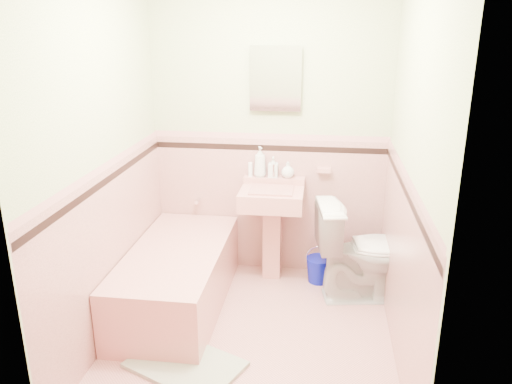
# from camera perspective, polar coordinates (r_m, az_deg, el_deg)

# --- Properties ---
(floor) EXTENTS (2.20, 2.20, 0.00)m
(floor) POSITION_cam_1_polar(r_m,az_deg,el_deg) (3.81, -0.53, -15.65)
(floor) COLOR tan
(floor) RESTS_ON ground
(wall_back) EXTENTS (2.50, 0.00, 2.50)m
(wall_back) POSITION_cam_1_polar(r_m,az_deg,el_deg) (4.34, 1.52, 6.66)
(wall_back) COLOR beige
(wall_back) RESTS_ON ground
(wall_front) EXTENTS (2.50, 0.00, 2.50)m
(wall_front) POSITION_cam_1_polar(r_m,az_deg,el_deg) (2.25, -4.64, -4.71)
(wall_front) COLOR beige
(wall_front) RESTS_ON ground
(wall_left) EXTENTS (0.00, 2.50, 2.50)m
(wall_left) POSITION_cam_1_polar(r_m,az_deg,el_deg) (3.55, -16.78, 3.25)
(wall_left) COLOR beige
(wall_left) RESTS_ON ground
(wall_right) EXTENTS (0.00, 2.50, 2.50)m
(wall_right) POSITION_cam_1_polar(r_m,az_deg,el_deg) (3.29, 16.94, 2.03)
(wall_right) COLOR beige
(wall_right) RESTS_ON ground
(wainscot_back) EXTENTS (2.00, 0.00, 2.00)m
(wainscot_back) POSITION_cam_1_polar(r_m,az_deg,el_deg) (4.50, 1.44, -1.50)
(wainscot_back) COLOR #D0918C
(wainscot_back) RESTS_ON ground
(wainscot_front) EXTENTS (2.00, 0.00, 2.00)m
(wainscot_front) POSITION_cam_1_polar(r_m,az_deg,el_deg) (2.59, -4.20, -17.98)
(wainscot_front) COLOR #D0918C
(wainscot_front) RESTS_ON ground
(wainscot_left) EXTENTS (0.00, 2.20, 2.20)m
(wainscot_left) POSITION_cam_1_polar(r_m,az_deg,el_deg) (3.76, -15.70, -6.34)
(wainscot_left) COLOR #D0918C
(wainscot_left) RESTS_ON ground
(wainscot_right) EXTENTS (0.00, 2.20, 2.20)m
(wainscot_right) POSITION_cam_1_polar(r_m,az_deg,el_deg) (3.52, 15.76, -8.17)
(wainscot_right) COLOR #D0918C
(wainscot_right) RESTS_ON ground
(accent_back) EXTENTS (2.00, 0.00, 2.00)m
(accent_back) POSITION_cam_1_polar(r_m,az_deg,el_deg) (4.35, 1.48, 4.94)
(accent_back) COLOR black
(accent_back) RESTS_ON ground
(accent_front) EXTENTS (2.00, 0.00, 2.00)m
(accent_front) POSITION_cam_1_polar(r_m,az_deg,el_deg) (2.32, -4.47, -7.49)
(accent_front) COLOR black
(accent_front) RESTS_ON ground
(accent_left) EXTENTS (0.00, 2.20, 2.20)m
(accent_left) POSITION_cam_1_polar(r_m,az_deg,el_deg) (3.58, -16.33, 1.24)
(accent_left) COLOR black
(accent_left) RESTS_ON ground
(accent_right) EXTENTS (0.00, 2.20, 2.20)m
(accent_right) POSITION_cam_1_polar(r_m,az_deg,el_deg) (3.32, 16.43, -0.10)
(accent_right) COLOR black
(accent_right) RESTS_ON ground
(cap_back) EXTENTS (2.00, 0.00, 2.00)m
(cap_back) POSITION_cam_1_polar(r_m,az_deg,el_deg) (4.32, 1.49, 6.23)
(cap_back) COLOR #CE8C8C
(cap_back) RESTS_ON ground
(cap_front) EXTENTS (2.00, 0.00, 2.00)m
(cap_front) POSITION_cam_1_polar(r_m,az_deg,el_deg) (2.28, -4.53, -5.23)
(cap_front) COLOR #CE8C8C
(cap_front) RESTS_ON ground
(cap_left) EXTENTS (0.00, 2.20, 2.20)m
(cap_left) POSITION_cam_1_polar(r_m,az_deg,el_deg) (3.56, -16.47, 2.78)
(cap_left) COLOR #CE8C8C
(cap_left) RESTS_ON ground
(cap_right) EXTENTS (0.00, 2.20, 2.20)m
(cap_right) POSITION_cam_1_polar(r_m,az_deg,el_deg) (3.29, 16.58, 1.55)
(cap_right) COLOR #CE8C8C
(cap_right) RESTS_ON ground
(bathtub) EXTENTS (0.70, 1.50, 0.45)m
(bathtub) POSITION_cam_1_polar(r_m,az_deg,el_deg) (4.09, -8.75, -9.62)
(bathtub) COLOR tan
(bathtub) RESTS_ON floor
(tub_faucet) EXTENTS (0.04, 0.12, 0.04)m
(tub_faucet) POSITION_cam_1_polar(r_m,az_deg,el_deg) (4.56, -6.50, -0.93)
(tub_faucet) COLOR silver
(tub_faucet) RESTS_ON wall_back
(sink) EXTENTS (0.52, 0.48, 0.82)m
(sink) POSITION_cam_1_polar(r_m,az_deg,el_deg) (4.36, 1.74, -4.88)
(sink) COLOR tan
(sink) RESTS_ON floor
(sink_faucet) EXTENTS (0.02, 0.02, 0.10)m
(sink_faucet) POSITION_cam_1_polar(r_m,az_deg,el_deg) (4.31, 2.00, 2.46)
(sink_faucet) COLOR silver
(sink_faucet) RESTS_ON sink
(medicine_cabinet) EXTENTS (0.37, 0.04, 0.47)m
(medicine_cabinet) POSITION_cam_1_polar(r_m,az_deg,el_deg) (4.23, 2.22, 12.54)
(medicine_cabinet) COLOR white
(medicine_cabinet) RESTS_ON wall_back
(soap_dish) EXTENTS (0.11, 0.07, 0.04)m
(soap_dish) POSITION_cam_1_polar(r_m,az_deg,el_deg) (4.34, 7.61, 2.45)
(soap_dish) COLOR tan
(soap_dish) RESTS_ON wall_back
(soap_bottle_left) EXTENTS (0.13, 0.13, 0.26)m
(soap_bottle_left) POSITION_cam_1_polar(r_m,az_deg,el_deg) (4.34, 0.45, 3.40)
(soap_bottle_left) COLOR #B2B2B2
(soap_bottle_left) RESTS_ON sink
(soap_bottle_mid) EXTENTS (0.08, 0.08, 0.18)m
(soap_bottle_mid) POSITION_cam_1_polar(r_m,az_deg,el_deg) (4.34, 1.93, 2.81)
(soap_bottle_mid) COLOR #B2B2B2
(soap_bottle_mid) RESTS_ON sink
(soap_bottle_right) EXTENTS (0.11, 0.11, 0.14)m
(soap_bottle_right) POSITION_cam_1_polar(r_m,az_deg,el_deg) (4.34, 3.58, 2.49)
(soap_bottle_right) COLOR #B2B2B2
(soap_bottle_right) RESTS_ON sink
(tube) EXTENTS (0.05, 0.05, 0.12)m
(tube) POSITION_cam_1_polar(r_m,az_deg,el_deg) (4.37, -0.63, 2.54)
(tube) COLOR white
(tube) RESTS_ON sink
(toilet) EXTENTS (0.86, 0.58, 0.81)m
(toilet) POSITION_cam_1_polar(r_m,az_deg,el_deg) (4.17, 12.26, -6.46)
(toilet) COLOR white
(toilet) RESTS_ON floor
(bucket) EXTENTS (0.24, 0.24, 0.22)m
(bucket) POSITION_cam_1_polar(r_m,az_deg,el_deg) (4.47, 7.03, -8.62)
(bucket) COLOR #0911A8
(bucket) RESTS_ON floor
(bath_mat) EXTENTS (0.83, 0.72, 0.03)m
(bath_mat) POSITION_cam_1_polar(r_m,az_deg,el_deg) (3.54, -7.90, -18.56)
(bath_mat) COLOR gray
(bath_mat) RESTS_ON floor
(shoe) EXTENTS (0.18, 0.11, 0.07)m
(shoe) POSITION_cam_1_polar(r_m,az_deg,el_deg) (3.62, -8.75, -16.69)
(shoe) COLOR #BF1E59
(shoe) RESTS_ON bath_mat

